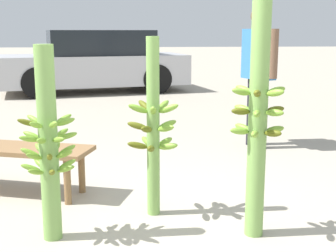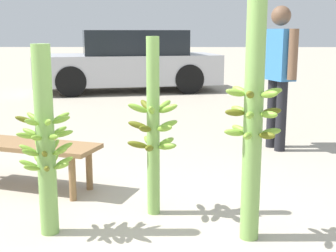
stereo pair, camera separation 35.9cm
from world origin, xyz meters
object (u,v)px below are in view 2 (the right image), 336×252
at_px(banana_stalk_left, 45,142).
at_px(market_bench, 25,149).
at_px(banana_stalk_center, 154,127).
at_px(banana_stalk_right, 253,118).
at_px(vendor_person, 279,66).
at_px(parked_car, 129,62).

distance_m(banana_stalk_left, market_bench, 1.12).
bearing_deg(banana_stalk_center, market_bench, 153.77).
bearing_deg(banana_stalk_left, banana_stalk_right, -2.72).
relative_size(banana_stalk_left, banana_stalk_right, 0.79).
relative_size(vendor_person, market_bench, 1.20).
xyz_separation_m(banana_stalk_left, market_bench, (-0.46, 0.97, -0.30)).
distance_m(banana_stalk_center, banana_stalk_right, 0.84).
bearing_deg(banana_stalk_center, parked_car, 96.76).
distance_m(banana_stalk_left, parked_car, 8.18).
bearing_deg(market_bench, banana_stalk_center, -8.41).
distance_m(banana_stalk_left, banana_stalk_center, 0.83).
bearing_deg(banana_stalk_center, banana_stalk_right, -33.27).
bearing_deg(parked_car, banana_stalk_center, 174.57).
height_order(banana_stalk_center, banana_stalk_right, banana_stalk_right).
relative_size(banana_stalk_center, banana_stalk_right, 0.82).
height_order(banana_stalk_center, parked_car, parked_car).
xyz_separation_m(banana_stalk_right, market_bench, (-1.88, 1.04, -0.49)).
bearing_deg(parked_car, banana_stalk_right, 178.86).
xyz_separation_m(banana_stalk_left, banana_stalk_right, (1.42, -0.07, 0.19)).
distance_m(banana_stalk_center, parked_car, 7.85).
relative_size(vendor_person, parked_car, 0.37).
bearing_deg(banana_stalk_left, market_bench, 115.44).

